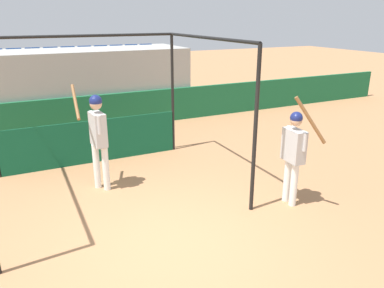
{
  "coord_description": "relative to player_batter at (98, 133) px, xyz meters",
  "views": [
    {
      "loc": [
        -1.85,
        -4.53,
        3.31
      ],
      "look_at": [
        1.01,
        1.39,
        1.05
      ],
      "focal_mm": 35.0,
      "sensor_mm": 36.0,
      "label": 1
    }
  ],
  "objects": [
    {
      "name": "batting_cage",
      "position": [
        0.17,
        0.84,
        0.04
      ],
      "size": [
        4.16,
        3.63,
        2.94
      ],
      "color": "black",
      "rests_on": "ground"
    },
    {
      "name": "bleacher_section",
      "position": [
        0.49,
        5.46,
        -0.01
      ],
      "size": [
        7.05,
        2.4,
        2.35
      ],
      "color": "#9E9E99",
      "rests_on": "ground"
    },
    {
      "name": "outfield_wall",
      "position": [
        0.49,
        4.19,
        -0.65
      ],
      "size": [
        24.0,
        0.12,
        1.07
      ],
      "color": "#196038",
      "rests_on": "ground"
    },
    {
      "name": "ground_plane",
      "position": [
        0.49,
        -2.46,
        -1.18
      ],
      "size": [
        60.0,
        60.0,
        0.0
      ],
      "primitive_type": "plane",
      "color": "#A8754C"
    },
    {
      "name": "player_batter",
      "position": [
        0.0,
        0.0,
        0.0
      ],
      "size": [
        0.53,
        0.88,
        2.05
      ],
      "rotation": [
        0.0,
        0.0,
        1.68
      ],
      "color": "white",
      "rests_on": "ground"
    },
    {
      "name": "player_waiting",
      "position": [
        3.0,
        -2.15,
        -0.12
      ],
      "size": [
        0.54,
        0.82,
        2.09
      ],
      "rotation": [
        0.0,
        0.0,
        -1.63
      ],
      "color": "white",
      "rests_on": "ground"
    }
  ]
}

